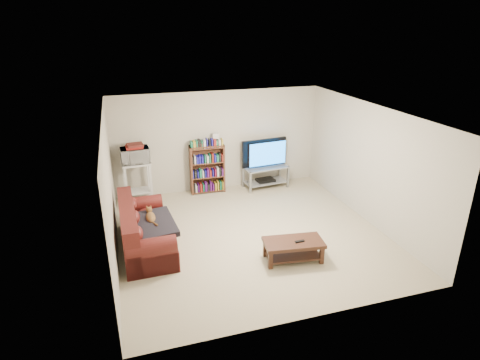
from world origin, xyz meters
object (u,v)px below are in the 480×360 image
object	(u,v)px
coffee_table	(293,247)
tv_stand	(266,173)
sofa	(142,233)
bookshelf	(207,168)

from	to	relation	value
coffee_table	tv_stand	distance (m)	3.31
sofa	bookshelf	xyz separation A→B (m)	(1.71, 2.19, 0.31)
sofa	coffee_table	distance (m)	2.72
coffee_table	bookshelf	xyz separation A→B (m)	(-0.75, 3.37, 0.35)
coffee_table	bookshelf	world-z (taller)	bookshelf
sofa	tv_stand	world-z (taller)	sofa
sofa	tv_stand	size ratio (longest dim) A/B	1.77
coffee_table	tv_stand	size ratio (longest dim) A/B	0.95
sofa	bookshelf	world-z (taller)	bookshelf
sofa	tv_stand	bearing A→B (deg)	32.12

